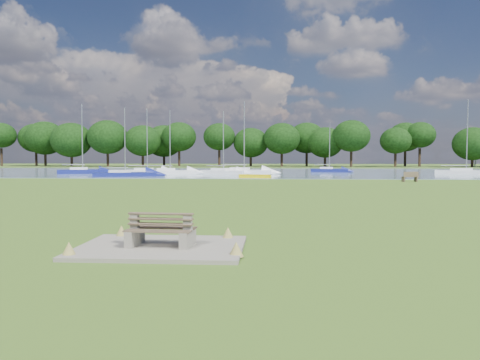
# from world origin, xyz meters

# --- Properties ---
(ground) EXTENTS (220.00, 220.00, 0.00)m
(ground) POSITION_xyz_m (0.00, 0.00, 0.00)
(ground) COLOR olive
(river) EXTENTS (220.00, 40.00, 0.10)m
(river) POSITION_xyz_m (0.00, 42.00, 0.00)
(river) COLOR slate
(river) RESTS_ON ground
(far_bank) EXTENTS (220.00, 20.00, 0.40)m
(far_bank) POSITION_xyz_m (0.00, 72.00, 0.00)
(far_bank) COLOR #4C6626
(far_bank) RESTS_ON ground
(concrete_pad) EXTENTS (4.20, 3.20, 0.10)m
(concrete_pad) POSITION_xyz_m (0.00, -14.00, 0.05)
(concrete_pad) COLOR gray
(concrete_pad) RESTS_ON ground
(bench_pair) EXTENTS (1.75, 1.11, 0.91)m
(bench_pair) POSITION_xyz_m (-0.00, -14.00, 0.47)
(bench_pair) COLOR gray
(bench_pair) RESTS_ON concrete_pad
(riverbank_bench) EXTENTS (1.58, 0.89, 0.93)m
(riverbank_bench) POSITION_xyz_m (15.45, 17.91, 0.47)
(riverbank_bench) COLOR brown
(riverbank_bench) RESTS_ON ground
(kayak) EXTENTS (3.50, 1.53, 0.34)m
(kayak) POSITION_xyz_m (1.03, 24.00, 0.22)
(kayak) COLOR yellow
(kayak) RESTS_ON river
(tree_line) EXTENTS (123.66, 7.99, 9.67)m
(tree_line) POSITION_xyz_m (-9.41, 68.00, 5.77)
(tree_line) COLOR black
(tree_line) RESTS_ON far_bank
(sailboat_0) EXTENTS (6.37, 4.11, 9.03)m
(sailboat_0) POSITION_xyz_m (-21.68, 33.13, 0.57)
(sailboat_0) COLOR navy
(sailboat_0) RESTS_ON river
(sailboat_2) EXTENTS (6.09, 3.43, 7.98)m
(sailboat_2) POSITION_xyz_m (-3.39, 33.36, 0.50)
(sailboat_2) COLOR white
(sailboat_2) RESTS_ON river
(sailboat_3) EXTENTS (5.29, 2.10, 7.03)m
(sailboat_3) POSITION_xyz_m (10.86, 40.89, 0.51)
(sailboat_3) COLOR navy
(sailboat_3) RESTS_ON river
(sailboat_4) EXTENTS (6.77, 3.24, 8.08)m
(sailboat_4) POSITION_xyz_m (-10.08, 32.50, 0.50)
(sailboat_4) COLOR white
(sailboat_4) RESTS_ON river
(sailboat_5) EXTENTS (7.16, 2.44, 9.17)m
(sailboat_5) POSITION_xyz_m (-0.78, 33.53, 0.55)
(sailboat_5) COLOR white
(sailboat_5) RESTS_ON river
(sailboat_6) EXTENTS (6.38, 2.22, 8.45)m
(sailboat_6) POSITION_xyz_m (-13.52, 34.46, 0.49)
(sailboat_6) COLOR white
(sailboat_6) RESTS_ON river
(sailboat_8) EXTENTS (7.21, 3.55, 7.76)m
(sailboat_8) POSITION_xyz_m (-13.83, 26.07, 0.46)
(sailboat_8) COLOR navy
(sailboat_8) RESTS_ON river
(sailboat_9) EXTENTS (7.57, 4.37, 9.36)m
(sailboat_9) POSITION_xyz_m (27.16, 34.84, 0.50)
(sailboat_9) COLOR white
(sailboat_9) RESTS_ON river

